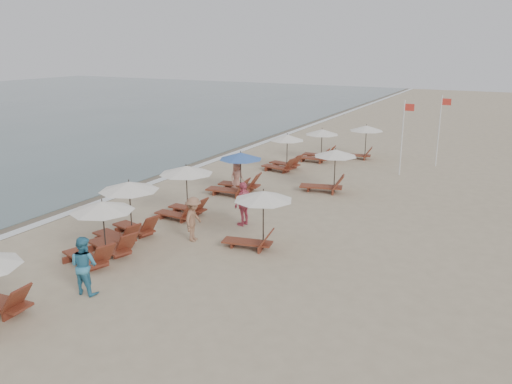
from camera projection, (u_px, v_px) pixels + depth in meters
The scene contains 18 objects.
ground at pixel (229, 315), 14.93m from camera, with size 160.00×160.00×0.00m, color tan.
wet_sand_band at pixel (126, 183), 29.02m from camera, with size 3.20×140.00×0.01m, color #6B5E4C.
foam_line at pixel (145, 185), 28.44m from camera, with size 0.50×140.00×0.02m, color white.
lounger_station_1 at pixel (99, 232), 18.46m from camera, with size 2.73×2.56×2.23m.
lounger_station_2 at pixel (126, 211), 20.40m from camera, with size 2.69×2.31×2.39m.
lounger_station_3 at pixel (183, 189), 22.99m from camera, with size 2.53×2.37×2.36m.
lounger_station_4 at pixel (236, 175), 26.77m from camera, with size 2.75×2.23×2.17m.
lounger_station_5 at pixel (283, 153), 31.69m from camera, with size 2.52×2.14×2.20m.
lounger_station_6 at pixel (318, 146), 34.18m from camera, with size 2.64×2.18×2.11m.
inland_station_0 at pixel (257, 212), 19.47m from camera, with size 2.66×2.24×2.22m.
inland_station_1 at pixel (328, 168), 26.97m from camera, with size 2.91×2.24×2.22m.
inland_station_2 at pixel (362, 138), 34.69m from camera, with size 2.66×2.24×2.22m.
beachgoer_mid_a at pixel (84, 265), 16.02m from camera, with size 0.90×0.70×1.86m, color teal.
beachgoer_mid_b at pixel (193, 219), 20.33m from camera, with size 1.15×0.66×1.78m, color #94674B.
beachgoer_far_a at pixel (244, 204), 22.06m from camera, with size 1.12×0.46×1.90m, color #D1536B.
beachgoer_far_b at pixel (237, 177), 27.30m from camera, with size 0.74×0.48×1.51m, color tan.
flag_pole_near at pixel (403, 134), 30.09m from camera, with size 0.59×0.08×4.37m.
flag_pole_far at pixel (440, 127), 32.23m from camera, with size 0.60×0.08×4.43m.
Camera 1 is at (6.89, -11.50, 7.50)m, focal length 36.68 mm.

